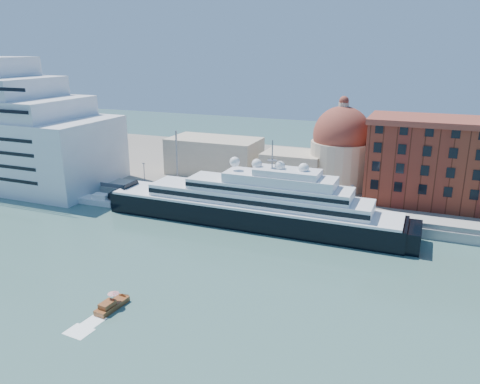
% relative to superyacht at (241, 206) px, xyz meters
% --- Properties ---
extents(ground, '(400.00, 400.00, 0.00)m').
position_rel_superyacht_xyz_m(ground, '(-3.67, -23.00, -4.42)').
color(ground, '#365E59').
rests_on(ground, ground).
extents(quay, '(180.00, 10.00, 2.50)m').
position_rel_superyacht_xyz_m(quay, '(-3.67, 11.00, -3.17)').
color(quay, gray).
rests_on(quay, ground).
extents(land, '(260.00, 72.00, 2.00)m').
position_rel_superyacht_xyz_m(land, '(-3.67, 52.00, -3.42)').
color(land, slate).
rests_on(land, ground).
extents(quay_fence, '(180.00, 0.10, 1.20)m').
position_rel_superyacht_xyz_m(quay_fence, '(-3.67, 6.50, -1.32)').
color(quay_fence, slate).
rests_on(quay_fence, quay).
extents(superyacht, '(85.64, 11.87, 25.59)m').
position_rel_superyacht_xyz_m(superyacht, '(0.00, 0.00, 0.00)').
color(superyacht, black).
rests_on(superyacht, ground).
extents(service_barge, '(13.92, 5.05, 3.10)m').
position_rel_superyacht_xyz_m(service_barge, '(-44.47, -1.27, -3.53)').
color(service_barge, white).
rests_on(service_barge, ground).
extents(water_taxi, '(2.77, 6.80, 3.15)m').
position_rel_superyacht_xyz_m(water_taxi, '(-4.89, -46.83, -3.66)').
color(water_taxi, brown).
rests_on(water_taxi, ground).
extents(warehouse, '(43.00, 19.00, 23.25)m').
position_rel_superyacht_xyz_m(warehouse, '(48.33, 29.00, 9.37)').
color(warehouse, maroon).
rests_on(warehouse, land).
extents(church, '(66.00, 18.00, 25.50)m').
position_rel_superyacht_xyz_m(church, '(2.72, 34.72, 6.49)').
color(church, beige).
rests_on(church, land).
extents(lamp_posts, '(120.80, 2.40, 18.00)m').
position_rel_superyacht_xyz_m(lamp_posts, '(-16.34, 9.27, 5.42)').
color(lamp_posts, slate).
rests_on(lamp_posts, quay).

